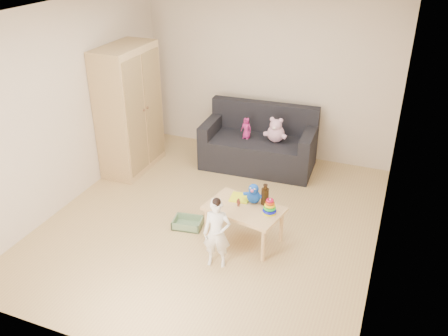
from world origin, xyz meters
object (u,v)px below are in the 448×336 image
at_px(wardrobe, 129,110).
at_px(toddler, 217,234).
at_px(play_table, 244,224).
at_px(sofa, 258,153).

xyz_separation_m(wardrobe, toddler, (2.10, -1.72, -0.54)).
distance_m(wardrobe, toddler, 2.77).
distance_m(wardrobe, play_table, 2.62).
bearing_deg(wardrobe, sofa, 22.03).
distance_m(play_table, toddler, 0.58).
height_order(sofa, toddler, toddler).
relative_size(wardrobe, sofa, 1.12).
bearing_deg(wardrobe, toddler, -39.23).
bearing_deg(wardrobe, play_table, -27.95).
relative_size(wardrobe, toddler, 2.32).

